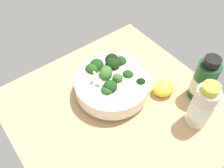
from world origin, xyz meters
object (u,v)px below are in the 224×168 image
Objects in this scene: lemon_wedge at (164,89)px; bottle_tall at (204,81)px; bowl_of_broccoli at (112,82)px; bottle_short at (202,106)px.

bottle_tall reaches higher than lemon_wedge.
bottle_tall reaches higher than bowl_of_broccoli.
lemon_wedge is 11.30cm from bottle_tall.
bowl_of_broccoli is 25.50cm from bottle_short.
lemon_wedge is at bearing 139.39° from bowl_of_broccoli.
bottle_tall and bottle_short have the same top height.
bowl_of_broccoli is 1.42× the size of bottle_tall.
lemon_wedge is 13.28cm from bottle_short.
bowl_of_broccoli is at bearing -61.94° from bottle_short.
lemon_wedge is at bearing -88.94° from bottle_short.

